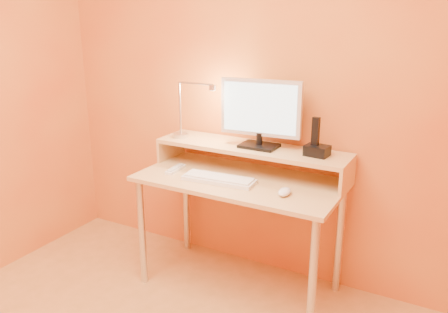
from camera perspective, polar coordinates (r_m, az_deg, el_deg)
The scene contains 25 objects.
wall_back at distance 2.86m, azimuth 5.01°, elevation 9.28°, with size 3.00×0.04×2.50m, color #CD8637.
desk_leg_fl at distance 2.94m, azimuth -10.14°, elevation -9.22°, with size 0.04×0.04×0.69m, color silver.
desk_leg_fr at distance 2.47m, azimuth 10.92°, elevation -14.74°, with size 0.04×0.04×0.69m, color silver.
desk_leg_bl at distance 3.30m, azimuth -4.70°, elevation -5.91°, with size 0.04×0.04×0.69m, color silver.
desk_leg_br at distance 2.89m, azimuth 14.09°, elevation -9.91°, with size 0.04×0.04×0.69m, color silver.
desk_lower at distance 2.71m, azimuth 1.95°, elevation -2.98°, with size 1.20×0.60×0.03m, color tan.
shelf_riser_left at distance 3.10m, azimuth -6.55°, elevation 1.11°, with size 0.02×0.30×0.14m, color tan.
shelf_riser_right at distance 2.62m, azimuth 15.07°, elevation -2.41°, with size 0.02×0.30×0.14m, color tan.
desk_shelf at distance 2.79m, azimuth 3.38°, elevation 1.05°, with size 1.20×0.30×0.03m, color tan.
monitor_foot at distance 2.76m, azimuth 4.37°, elevation 1.33°, with size 0.22×0.16×0.02m, color black.
monitor_neck at distance 2.75m, azimuth 4.40°, elevation 2.22°, with size 0.04×0.04×0.07m, color black.
monitor_panel at distance 2.71m, azimuth 4.57°, elevation 6.04°, with size 0.49×0.04×0.33m, color silver.
monitor_back at distance 2.73m, azimuth 4.78°, elevation 6.12°, with size 0.44×0.01×0.28m, color black.
monitor_screen at distance 2.70m, azimuth 4.41°, elevation 5.97°, with size 0.44×0.00×0.29m, color #B6E9FF.
lamp_base at distance 2.99m, azimuth -5.37°, elevation 2.64°, with size 0.10×0.10×0.03m, color silver.
lamp_post at distance 2.95m, azimuth -5.46°, elevation 5.98°, with size 0.01×0.01×0.33m, color silver.
lamp_arm at distance 2.86m, azimuth -3.54°, elevation 9.01°, with size 0.01×0.01×0.24m, color silver.
lamp_head at distance 2.80m, azimuth -1.43°, elevation 8.55°, with size 0.04×0.04×0.03m, color silver.
lamp_bulb at distance 2.80m, azimuth -1.43°, elevation 8.23°, with size 0.03×0.03×0.00m, color #FFEAC6.
phone_dock at distance 2.63m, azimuth 11.46°, elevation 0.72°, with size 0.13×0.10×0.06m, color black.
phone_handset at distance 2.61m, azimuth 11.29°, elevation 3.08°, with size 0.04×0.03×0.16m, color black.
phone_led at distance 2.57m, azimuth 12.06°, elevation 0.29°, with size 0.01×0.00×0.04m, color #268CFF.
keyboard at distance 2.65m, azimuth -0.64°, elevation -2.89°, with size 0.42×0.13×0.02m, color white.
mouse at distance 2.47m, azimuth 7.50°, elevation -4.36°, with size 0.06×0.11×0.04m, color silver.
remote_control at distance 2.84m, azimuth -6.02°, elevation -1.59°, with size 0.05×0.18×0.02m, color white.
Camera 1 is at (1.14, -1.09, 1.65)m, focal length 36.89 mm.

